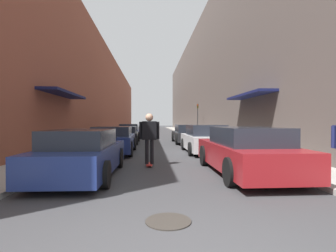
{
  "coord_description": "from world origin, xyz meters",
  "views": [
    {
      "loc": [
        -0.44,
        -2.39,
        1.52
      ],
      "look_at": [
        0.51,
        11.57,
        1.28
      ],
      "focal_mm": 28.0,
      "sensor_mm": 36.0,
      "label": 1
    }
  ],
  "objects_px": {
    "parked_car_left_0": "(83,154)",
    "parked_car_left_3": "(129,131)",
    "parked_car_left_1": "(113,140)",
    "parked_car_right_2": "(187,134)",
    "traffic_light": "(198,116)",
    "parked_car_right_0": "(245,151)",
    "skateboarder": "(149,134)",
    "manhole_cover": "(168,221)",
    "parked_car_left_2": "(124,135)",
    "parked_car_right_1": "(205,139)"
  },
  "relations": [
    {
      "from": "parked_car_right_1",
      "to": "parked_car_right_2",
      "type": "relative_size",
      "value": 0.86
    },
    {
      "from": "parked_car_left_3",
      "to": "skateboarder",
      "type": "relative_size",
      "value": 2.39
    },
    {
      "from": "parked_car_right_2",
      "to": "skateboarder",
      "type": "relative_size",
      "value": 2.65
    },
    {
      "from": "parked_car_left_1",
      "to": "parked_car_left_3",
      "type": "bearing_deg",
      "value": 90.64
    },
    {
      "from": "parked_car_left_3",
      "to": "manhole_cover",
      "type": "height_order",
      "value": "parked_car_left_3"
    },
    {
      "from": "parked_car_right_1",
      "to": "parked_car_left_1",
      "type": "bearing_deg",
      "value": 179.56
    },
    {
      "from": "parked_car_left_0",
      "to": "traffic_light",
      "type": "relative_size",
      "value": 1.38
    },
    {
      "from": "parked_car_left_3",
      "to": "manhole_cover",
      "type": "distance_m",
      "value": 20.0
    },
    {
      "from": "parked_car_left_1",
      "to": "parked_car_right_2",
      "type": "relative_size",
      "value": 0.91
    },
    {
      "from": "traffic_light",
      "to": "parked_car_left_0",
      "type": "bearing_deg",
      "value": -109.09
    },
    {
      "from": "parked_car_left_3",
      "to": "parked_car_right_0",
      "type": "relative_size",
      "value": 0.9
    },
    {
      "from": "parked_car_left_1",
      "to": "parked_car_right_0",
      "type": "relative_size",
      "value": 0.91
    },
    {
      "from": "parked_car_right_0",
      "to": "parked_car_right_2",
      "type": "relative_size",
      "value": 1.0
    },
    {
      "from": "parked_car_right_0",
      "to": "skateboarder",
      "type": "bearing_deg",
      "value": 150.85
    },
    {
      "from": "parked_car_left_0",
      "to": "manhole_cover",
      "type": "distance_m",
      "value": 4.02
    },
    {
      "from": "parked_car_right_2",
      "to": "parked_car_left_3",
      "type": "bearing_deg",
      "value": 129.84
    },
    {
      "from": "skateboarder",
      "to": "traffic_light",
      "type": "distance_m",
      "value": 18.47
    },
    {
      "from": "parked_car_left_0",
      "to": "parked_car_left_2",
      "type": "distance_m",
      "value": 11.2
    },
    {
      "from": "skateboarder",
      "to": "manhole_cover",
      "type": "bearing_deg",
      "value": -86.51
    },
    {
      "from": "parked_car_left_2",
      "to": "traffic_light",
      "type": "relative_size",
      "value": 1.48
    },
    {
      "from": "parked_car_right_2",
      "to": "parked_car_left_0",
      "type": "bearing_deg",
      "value": -111.99
    },
    {
      "from": "parked_car_left_1",
      "to": "parked_car_right_2",
      "type": "distance_m",
      "value": 7.24
    },
    {
      "from": "parked_car_right_0",
      "to": "parked_car_right_1",
      "type": "relative_size",
      "value": 1.17
    },
    {
      "from": "parked_car_left_2",
      "to": "parked_car_right_2",
      "type": "height_order",
      "value": "parked_car_right_2"
    },
    {
      "from": "parked_car_right_2",
      "to": "manhole_cover",
      "type": "xyz_separation_m",
      "value": [
        -2.36,
        -14.46,
        -0.62
      ]
    },
    {
      "from": "parked_car_left_1",
      "to": "parked_car_right_2",
      "type": "height_order",
      "value": "parked_car_right_2"
    },
    {
      "from": "parked_car_left_1",
      "to": "traffic_light",
      "type": "xyz_separation_m",
      "value": [
        6.64,
        14.09,
        1.49
      ]
    },
    {
      "from": "parked_car_right_0",
      "to": "skateboarder",
      "type": "height_order",
      "value": "skateboarder"
    },
    {
      "from": "parked_car_right_1",
      "to": "parked_car_right_2",
      "type": "bearing_deg",
      "value": 90.3
    },
    {
      "from": "parked_car_left_0",
      "to": "parked_car_left_3",
      "type": "xyz_separation_m",
      "value": [
        -0.04,
        16.52,
        -0.01
      ]
    },
    {
      "from": "parked_car_right_0",
      "to": "traffic_light",
      "type": "bearing_deg",
      "value": 83.74
    },
    {
      "from": "parked_car_left_2",
      "to": "manhole_cover",
      "type": "distance_m",
      "value": 14.72
    },
    {
      "from": "parked_car_left_1",
      "to": "parked_car_left_3",
      "type": "height_order",
      "value": "parked_car_left_3"
    },
    {
      "from": "parked_car_right_1",
      "to": "parked_car_left_2",
      "type": "bearing_deg",
      "value": 127.37
    },
    {
      "from": "parked_car_left_0",
      "to": "parked_car_left_1",
      "type": "bearing_deg",
      "value": 89.05
    },
    {
      "from": "skateboarder",
      "to": "manhole_cover",
      "type": "xyz_separation_m",
      "value": [
        0.31,
        -5.01,
        -1.1
      ]
    },
    {
      "from": "parked_car_left_0",
      "to": "parked_car_right_0",
      "type": "relative_size",
      "value": 0.92
    },
    {
      "from": "skateboarder",
      "to": "manhole_cover",
      "type": "height_order",
      "value": "skateboarder"
    },
    {
      "from": "parked_car_left_0",
      "to": "skateboarder",
      "type": "height_order",
      "value": "skateboarder"
    },
    {
      "from": "parked_car_right_2",
      "to": "parked_car_left_2",
      "type": "bearing_deg",
      "value": 178.73
    },
    {
      "from": "parked_car_left_1",
      "to": "skateboarder",
      "type": "relative_size",
      "value": 2.41
    },
    {
      "from": "parked_car_left_2",
      "to": "traffic_light",
      "type": "xyz_separation_m",
      "value": [
        6.71,
        8.23,
        1.54
      ]
    },
    {
      "from": "parked_car_right_1",
      "to": "parked_car_right_0",
      "type": "bearing_deg",
      "value": -88.99
    },
    {
      "from": "skateboarder",
      "to": "parked_car_left_2",
      "type": "bearing_deg",
      "value": 100.72
    },
    {
      "from": "parked_car_left_1",
      "to": "manhole_cover",
      "type": "bearing_deg",
      "value": -76.82
    },
    {
      "from": "parked_car_right_1",
      "to": "skateboarder",
      "type": "distance_m",
      "value": 4.56
    },
    {
      "from": "parked_car_left_3",
      "to": "parked_car_left_0",
      "type": "bearing_deg",
      "value": -89.87
    },
    {
      "from": "skateboarder",
      "to": "parked_car_left_1",
      "type": "bearing_deg",
      "value": 115.16
    },
    {
      "from": "parked_car_left_0",
      "to": "traffic_light",
      "type": "distance_m",
      "value": 20.62
    },
    {
      "from": "manhole_cover",
      "to": "traffic_light",
      "type": "height_order",
      "value": "traffic_light"
    }
  ]
}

